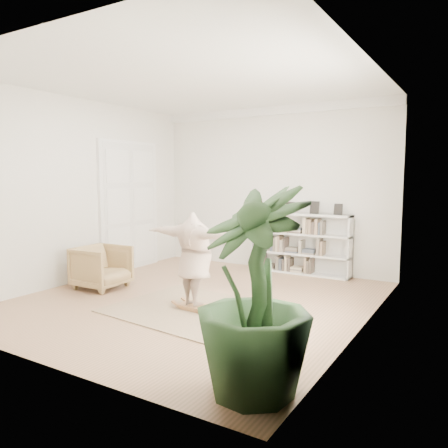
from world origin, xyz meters
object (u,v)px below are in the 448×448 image
Objects in this scene: bookshelf at (299,244)px; houseplant at (253,292)px; armchair at (102,267)px; rocker_board at (195,306)px; person at (194,257)px.

houseplant is (1.56, -5.19, 0.37)m from bookshelf.
bookshelf reaches higher than armchair.
bookshelf is 3.40m from rocker_board.
houseplant is at bearing -118.15° from armchair.
person is (2.28, -0.24, 0.46)m from armchair.
armchair is 4.78m from houseplant.
rocker_board is at bearing 136.84° from houseplant.
houseplant reaches higher than armchair.
houseplant is at bearing 142.32° from person.
armchair is (-2.70, -3.09, -0.24)m from bookshelf.
armchair reaches higher than rocker_board.
bookshelf reaches higher than person.
bookshelf is 4.11× the size of rocker_board.
rocker_board is 0.79m from person.
armchair is at bearing -131.16° from bookshelf.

